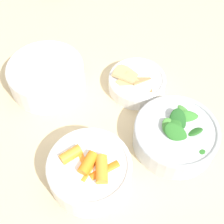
{
  "coord_description": "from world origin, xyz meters",
  "views": [
    {
      "loc": [
        -0.41,
        0.26,
        1.34
      ],
      "look_at": [
        -0.06,
        0.09,
        0.79
      ],
      "focal_mm": 50.0,
      "sensor_mm": 36.0,
      "label": 1
    }
  ],
  "objects_px": {
    "bowl_carrots": "(90,170)",
    "bowl_cookies": "(138,81)",
    "bowl_beans_hotdog": "(47,77)",
    "bowl_greens": "(177,134)"
  },
  "relations": [
    {
      "from": "bowl_carrots",
      "to": "bowl_greens",
      "type": "height_order",
      "value": "bowl_greens"
    },
    {
      "from": "bowl_greens",
      "to": "bowl_carrots",
      "type": "bearing_deg",
      "value": 90.02
    },
    {
      "from": "bowl_greens",
      "to": "bowl_cookies",
      "type": "height_order",
      "value": "bowl_greens"
    },
    {
      "from": "bowl_carrots",
      "to": "bowl_cookies",
      "type": "bearing_deg",
      "value": -48.78
    },
    {
      "from": "bowl_carrots",
      "to": "bowl_greens",
      "type": "bearing_deg",
      "value": -89.98
    },
    {
      "from": "bowl_beans_hotdog",
      "to": "bowl_cookies",
      "type": "xyz_separation_m",
      "value": [
        -0.09,
        -0.19,
        -0.01
      ]
    },
    {
      "from": "bowl_carrots",
      "to": "bowl_beans_hotdog",
      "type": "height_order",
      "value": "bowl_carrots"
    },
    {
      "from": "bowl_beans_hotdog",
      "to": "bowl_cookies",
      "type": "height_order",
      "value": "bowl_beans_hotdog"
    },
    {
      "from": "bowl_greens",
      "to": "bowl_cookies",
      "type": "distance_m",
      "value": 0.17
    },
    {
      "from": "bowl_cookies",
      "to": "bowl_greens",
      "type": "bearing_deg",
      "value": 179.99
    }
  ]
}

